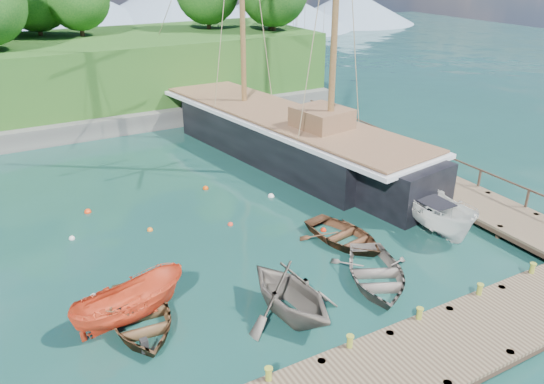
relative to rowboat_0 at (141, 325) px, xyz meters
The scene contains 23 objects.
ground 6.46m from the rowboat_0, ahead, with size 160.00×160.00×0.00m, color #163A2F.
dock_near 10.70m from the rowboat_0, 37.69° to the right, with size 20.00×3.20×1.10m.
dock_east 19.27m from the rowboat_0, 21.18° to the left, with size 3.20×24.00×1.10m.
bollard_1 7.50m from the rowboat_0, 43.24° to the right, with size 0.26×0.26×0.45m, color olive.
bollard_2 9.90m from the rowboat_0, 31.26° to the right, with size 0.26×0.26×0.45m, color olive.
bollard_3 12.56m from the rowboat_0, 24.15° to the right, with size 0.26×0.26×0.45m, color olive.
bollard_4 15.35m from the rowboat_0, 19.56° to the right, with size 0.26×0.26×0.45m, color olive.
rowboat_0 is the anchor object (origin of this frame).
rowboat_1 5.44m from the rowboat_0, 22.71° to the right, with size 3.76×4.36×2.30m, color #685F56.
rowboat_2 10.10m from the rowboat_0, ahead, with size 3.06×4.29×0.89m, color #50301D.
rowboat_3 9.41m from the rowboat_0, 11.80° to the right, with size 3.34×4.68×0.97m, color #675E56.
motorboat_orange 0.50m from the rowboat_0, 113.77° to the left, with size 1.65×4.38×1.69m, color #E34924.
cabin_boat_white 14.55m from the rowboat_0, ahead, with size 2.06×5.47×2.11m, color white.
schooner 18.35m from the rowboat_0, 43.57° to the left, with size 8.91×29.50×22.07m.
mooring_buoy_0 2.76m from the rowboat_0, 114.16° to the left, with size 0.35×0.35×0.35m, color silver.
mooring_buoy_1 7.27m from the rowboat_0, 70.34° to the left, with size 0.29×0.29×0.29m, color #CF6718.
mooring_buoy_2 8.19m from the rowboat_0, 41.86° to the left, with size 0.27×0.27×0.27m, color red.
mooring_buoy_3 12.01m from the rowboat_0, 38.00° to the left, with size 0.36×0.36×0.36m, color silver.
mooring_buoy_4 10.32m from the rowboat_0, 88.82° to the left, with size 0.36×0.36×0.36m, color #F23C10.
mooring_buoy_5 12.16m from the rowboat_0, 56.48° to the left, with size 0.33×0.33×0.33m, color #D74408.
mooring_buoy_6 7.87m from the rowboat_0, 97.45° to the left, with size 0.28×0.28×0.28m, color silver.
mooring_buoy_7 10.17m from the rowboat_0, 15.61° to the left, with size 0.29×0.29×0.29m, color red.
distant_ridge 70.92m from the rowboat_0, 81.25° to the left, with size 117.00×40.00×10.00m.
Camera 1 is at (-9.81, -15.79, 12.30)m, focal length 35.00 mm.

